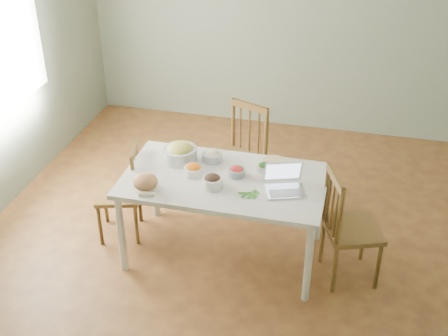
% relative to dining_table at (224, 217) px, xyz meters
% --- Properties ---
extents(floor, '(5.00, 5.00, 0.00)m').
position_rel_dining_table_xyz_m(floor, '(0.23, 0.15, -0.39)').
color(floor, '#542F1A').
rests_on(floor, ground).
extents(wall_back, '(5.00, 0.00, 2.70)m').
position_rel_dining_table_xyz_m(wall_back, '(0.23, 2.65, 0.96)').
color(wall_back, gray).
rests_on(wall_back, ground).
extents(dining_table, '(1.66, 0.93, 0.78)m').
position_rel_dining_table_xyz_m(dining_table, '(0.00, 0.00, 0.00)').
color(dining_table, silver).
rests_on(dining_table, floor).
extents(chair_far, '(0.57, 0.56, 1.00)m').
position_rel_dining_table_xyz_m(chair_far, '(-0.07, 0.83, 0.11)').
color(chair_far, '#432E16').
rests_on(chair_far, floor).
extents(chair_left, '(0.47, 0.49, 0.90)m').
position_rel_dining_table_xyz_m(chair_left, '(-0.99, 0.07, 0.06)').
color(chair_left, '#432E16').
rests_on(chair_left, floor).
extents(chair_right, '(0.55, 0.56, 1.00)m').
position_rel_dining_table_xyz_m(chair_right, '(1.07, -0.02, 0.11)').
color(chair_right, '#432E16').
rests_on(chair_right, floor).
extents(bread_boule, '(0.24, 0.24, 0.13)m').
position_rel_dining_table_xyz_m(bread_boule, '(-0.57, -0.30, 0.45)').
color(bread_boule, '#B4784C').
rests_on(bread_boule, dining_table).
extents(butter_stick, '(0.13, 0.06, 0.03)m').
position_rel_dining_table_xyz_m(butter_stick, '(-0.52, -0.40, 0.41)').
color(butter_stick, '#FFF6D0').
rests_on(butter_stick, dining_table).
extents(bowl_squash, '(0.31, 0.31, 0.16)m').
position_rel_dining_table_xyz_m(bowl_squash, '(-0.43, 0.19, 0.47)').
color(bowl_squash, gold).
rests_on(bowl_squash, dining_table).
extents(bowl_carrot, '(0.21, 0.21, 0.09)m').
position_rel_dining_table_xyz_m(bowl_carrot, '(-0.26, 0.00, 0.43)').
color(bowl_carrot, orange).
rests_on(bowl_carrot, dining_table).
extents(bowl_onion, '(0.21, 0.21, 0.09)m').
position_rel_dining_table_xyz_m(bowl_onion, '(-0.17, 0.26, 0.44)').
color(bowl_onion, beige).
rests_on(bowl_onion, dining_table).
extents(bowl_mushroom, '(0.22, 0.22, 0.11)m').
position_rel_dining_table_xyz_m(bowl_mushroom, '(-0.06, -0.15, 0.44)').
color(bowl_mushroom, black).
rests_on(bowl_mushroom, dining_table).
extents(bowl_redpep, '(0.16, 0.16, 0.08)m').
position_rel_dining_table_xyz_m(bowl_redpep, '(0.09, 0.06, 0.43)').
color(bowl_redpep, red).
rests_on(bowl_redpep, dining_table).
extents(bowl_broccoli, '(0.13, 0.13, 0.08)m').
position_rel_dining_table_xyz_m(bowl_broccoli, '(0.30, 0.19, 0.43)').
color(bowl_broccoli, '#0C3D08').
rests_on(bowl_broccoli, dining_table).
extents(flatbread, '(0.25, 0.25, 0.02)m').
position_rel_dining_table_xyz_m(flatbread, '(0.35, 0.36, 0.40)').
color(flatbread, beige).
rests_on(flatbread, dining_table).
extents(basil_bunch, '(0.18, 0.18, 0.02)m').
position_rel_dining_table_xyz_m(basil_bunch, '(0.24, -0.18, 0.40)').
color(basil_bunch, '#2B6B2D').
rests_on(basil_bunch, dining_table).
extents(laptop, '(0.38, 0.36, 0.21)m').
position_rel_dining_table_xyz_m(laptop, '(0.52, -0.08, 0.49)').
color(laptop, silver).
rests_on(laptop, dining_table).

